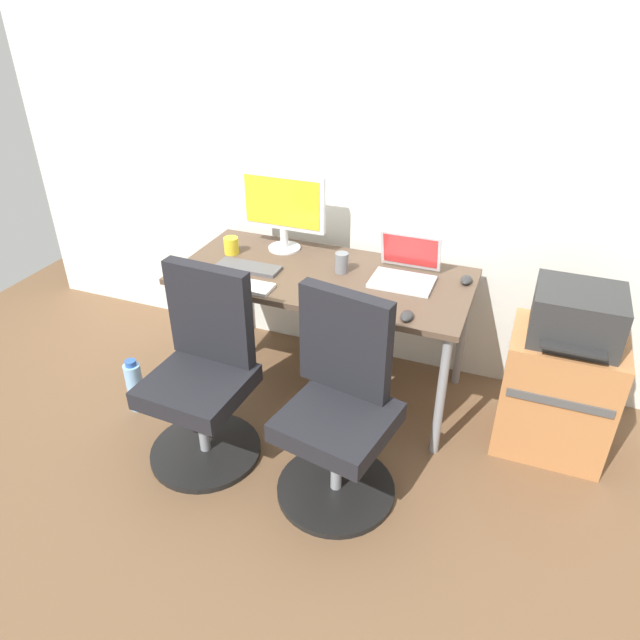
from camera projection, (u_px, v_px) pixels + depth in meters
ground_plane at (323, 384)px, 3.38m from camera, size 5.28×5.28×0.00m
back_wall at (354, 138)px, 3.05m from camera, size 4.40×0.04×2.60m
desk at (323, 285)px, 3.04m from camera, size 1.51×0.71×0.71m
office_chair_left at (204, 377)px, 2.73m from camera, size 0.54×0.54×0.94m
office_chair_right at (339, 411)px, 2.52m from camera, size 0.54×0.54×0.94m
side_cabinet at (557, 393)px, 2.81m from camera, size 0.51×0.42×0.63m
printer at (577, 315)px, 2.58m from camera, size 0.38×0.40×0.24m
water_bottle_on_floor at (135, 386)px, 3.12m from camera, size 0.09×0.09×0.31m
desktop_monitor at (283, 206)px, 3.15m from camera, size 0.48×0.18×0.43m
open_laptop at (405, 269)px, 2.94m from camera, size 0.31×0.29×0.22m
keyboard_by_monitor at (240, 285)px, 2.89m from camera, size 0.34×0.12×0.02m
keyboard_by_laptop at (248, 267)px, 3.06m from camera, size 0.34×0.12×0.02m
mouse_by_monitor at (407, 316)px, 2.61m from camera, size 0.06×0.10×0.03m
mouse_by_laptop at (466, 280)px, 2.92m from camera, size 0.06×0.10×0.03m
coffee_mug at (231, 246)px, 3.20m from camera, size 0.08×0.08×0.09m
pen_cup at (342, 263)px, 3.00m from camera, size 0.07×0.07×0.10m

